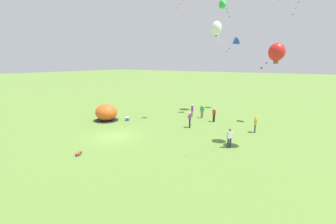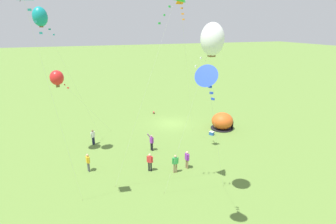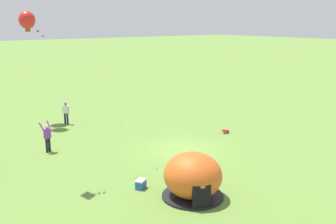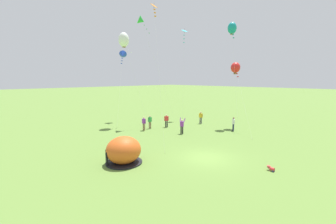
# 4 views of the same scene
# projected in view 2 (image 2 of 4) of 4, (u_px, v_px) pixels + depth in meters

# --- Properties ---
(ground_plane) EXTENTS (300.00, 300.00, 0.00)m
(ground_plane) POSITION_uv_depth(u_px,v_px,m) (171.00, 123.00, 35.09)
(ground_plane) COLOR olive
(popup_tent) EXTENTS (2.81, 2.81, 2.10)m
(popup_tent) POSITION_uv_depth(u_px,v_px,m) (222.00, 121.00, 33.03)
(popup_tent) COLOR #D8591E
(popup_tent) RESTS_ON ground
(cooler_box) EXTENTS (0.59, 0.64, 0.44)m
(cooler_box) POSITION_uv_depth(u_px,v_px,m) (212.00, 133.00, 31.35)
(cooler_box) COLOR #2659B2
(cooler_box) RESTS_ON ground
(toddler_crawling) EXTENTS (0.32, 0.55, 0.32)m
(toddler_crawling) POSITION_uv_depth(u_px,v_px,m) (154.00, 112.00, 38.97)
(toddler_crawling) COLOR red
(toddler_crawling) RESTS_ON ground
(person_watching_sky) EXTENTS (0.59, 0.27, 1.72)m
(person_watching_sky) POSITION_uv_depth(u_px,v_px,m) (175.00, 163.00, 23.10)
(person_watching_sky) COLOR #8C7251
(person_watching_sky) RESTS_ON ground
(person_strolling) EXTENTS (0.33, 0.57, 1.72)m
(person_strolling) POSITION_uv_depth(u_px,v_px,m) (88.00, 162.00, 23.30)
(person_strolling) COLOR #4C4C51
(person_strolling) RESTS_ON ground
(person_arms_raised) EXTENTS (0.60, 0.71, 1.89)m
(person_arms_raised) POSITION_uv_depth(u_px,v_px,m) (152.00, 142.00, 27.19)
(person_arms_raised) COLOR black
(person_arms_raised) RESTS_ON ground
(person_far_back) EXTENTS (0.46, 0.43, 1.72)m
(person_far_back) POSITION_uv_depth(u_px,v_px,m) (93.00, 136.00, 28.61)
(person_far_back) COLOR #1E2347
(person_far_back) RESTS_ON ground
(person_with_toddler) EXTENTS (0.50, 0.42, 1.72)m
(person_with_toddler) POSITION_uv_depth(u_px,v_px,m) (150.00, 161.00, 23.34)
(person_with_toddler) COLOR black
(person_with_toddler) RESTS_ON ground
(person_near_tent) EXTENTS (0.31, 0.58, 1.72)m
(person_near_tent) POSITION_uv_depth(u_px,v_px,m) (187.00, 159.00, 23.79)
(person_near_tent) COLOR #8C7251
(person_near_tent) RESTS_ON ground
(kite_cyan) EXTENTS (2.18, 1.72, 14.36)m
(kite_cyan) POSITION_uv_depth(u_px,v_px,m) (26.00, 6.00, 13.90)
(kite_cyan) COLOR silver
(kite_cyan) RESTS_ON ground
(kite_orange) EXTENTS (4.71, 6.43, 14.64)m
(kite_orange) POSITION_uv_depth(u_px,v_px,m) (182.00, 11.00, 22.10)
(kite_orange) COLOR silver
(kite_orange) RESTS_ON ground
(kite_white) EXTENTS (3.03, 2.98, 12.69)m
(kite_white) POSITION_uv_depth(u_px,v_px,m) (212.00, 39.00, 15.57)
(kite_white) COLOR silver
(kite_white) RESTS_ON ground
(kite_red) EXTENTS (5.72, 5.71, 8.60)m
(kite_red) POSITION_uv_depth(u_px,v_px,m) (57.00, 78.00, 24.19)
(kite_red) COLOR silver
(kite_red) RESTS_ON ground
(kite_teal) EXTENTS (4.95, 4.47, 13.96)m
(kite_teal) POSITION_uv_depth(u_px,v_px,m) (40.00, 17.00, 21.40)
(kite_teal) COLOR silver
(kite_teal) RESTS_ON ground
(kite_blue) EXTENTS (5.16, 5.38, 10.70)m
(kite_blue) POSITION_uv_depth(u_px,v_px,m) (208.00, 79.00, 12.92)
(kite_blue) COLOR silver
(kite_blue) RESTS_ON ground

